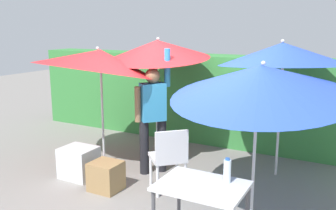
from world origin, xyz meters
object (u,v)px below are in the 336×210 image
object	(u,v)px
chair_plastic	(169,156)
bottle_water	(227,171)
umbrella_orange	(283,54)
person_vendor	(153,113)
folding_table	(201,194)
umbrella_yellow	(99,61)
crate_cardboard	(106,176)
umbrella_rainbow	(157,49)
cooler_box	(79,162)
umbrella_navy	(260,81)

from	to	relation	value
chair_plastic	bottle_water	distance (m)	1.61
umbrella_orange	person_vendor	xyz separation A→B (m)	(-1.68, -0.78, -0.88)
folding_table	bottle_water	size ratio (longest dim) A/B	3.33
umbrella_yellow	crate_cardboard	world-z (taller)	umbrella_yellow
umbrella_rainbow	umbrella_orange	distance (m)	1.96
person_vendor	crate_cardboard	xyz separation A→B (m)	(-0.25, -0.85, -0.74)
cooler_box	crate_cardboard	bearing A→B (deg)	-14.64
umbrella_orange	person_vendor	size ratio (longest dim) A/B	1.10
umbrella_rainbow	umbrella_navy	xyz separation A→B (m)	(1.99, -1.17, -0.23)
chair_plastic	folding_table	size ratio (longest dim) A/B	1.11
umbrella_rainbow	chair_plastic	bearing A→B (deg)	-54.17
umbrella_orange	folding_table	size ratio (longest dim) A/B	2.58
bottle_water	umbrella_yellow	bearing A→B (deg)	150.37
umbrella_orange	umbrella_yellow	bearing A→B (deg)	-162.41
umbrella_navy	person_vendor	size ratio (longest dim) A/B	1.10
umbrella_orange	crate_cardboard	xyz separation A→B (m)	(-1.92, -1.63, -1.61)
umbrella_rainbow	chair_plastic	size ratio (longest dim) A/B	2.32
chair_plastic	crate_cardboard	xyz separation A→B (m)	(-0.79, -0.35, -0.31)
umbrella_yellow	cooler_box	world-z (taller)	umbrella_yellow
folding_table	chair_plastic	bearing A→B (deg)	129.21
umbrella_navy	bottle_water	size ratio (longest dim) A/B	8.64
folding_table	person_vendor	bearing A→B (deg)	131.77
person_vendor	cooler_box	bearing A→B (deg)	-141.58
umbrella_orange	umbrella_navy	bearing A→B (deg)	-88.58
chair_plastic	folding_table	xyz separation A→B (m)	(0.97, -1.19, 0.17)
umbrella_orange	chair_plastic	xyz separation A→B (m)	(-1.14, -1.28, -1.30)
umbrella_rainbow	umbrella_navy	world-z (taller)	umbrella_rainbow
umbrella_orange	umbrella_yellow	world-z (taller)	umbrella_yellow
bottle_water	umbrella_navy	bearing A→B (deg)	89.49
chair_plastic	person_vendor	bearing A→B (deg)	137.13
umbrella_yellow	umbrella_rainbow	bearing A→B (deg)	46.17
umbrella_yellow	umbrella_navy	distance (m)	2.68
folding_table	umbrella_orange	bearing A→B (deg)	86.16
umbrella_orange	person_vendor	bearing A→B (deg)	-155.12
umbrella_rainbow	umbrella_yellow	bearing A→B (deg)	-133.83
umbrella_navy	bottle_water	xyz separation A→B (m)	(-0.01, -1.00, -0.71)
person_vendor	crate_cardboard	size ratio (longest dim) A/B	4.67
umbrella_navy	cooler_box	world-z (taller)	umbrella_navy
cooler_box	bottle_water	xyz separation A→B (m)	(2.57, -0.86, 0.67)
person_vendor	bottle_water	distance (m)	2.30
crate_cardboard	umbrella_rainbow	bearing A→B (deg)	91.12
chair_plastic	crate_cardboard	distance (m)	0.92
umbrella_orange	umbrella_rainbow	bearing A→B (deg)	-175.71
umbrella_navy	cooler_box	size ratio (longest dim) A/B	4.18
umbrella_navy	folding_table	xyz separation A→B (m)	(-0.20, -1.15, -0.92)
umbrella_rainbow	umbrella_orange	xyz separation A→B (m)	(1.95, 0.15, -0.02)
person_vendor	umbrella_rainbow	bearing A→B (deg)	113.77
umbrella_yellow	bottle_water	bearing A→B (deg)	-29.63
umbrella_orange	person_vendor	world-z (taller)	umbrella_orange
umbrella_yellow	umbrella_navy	bearing A→B (deg)	-10.56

